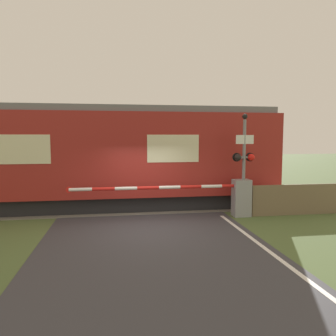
# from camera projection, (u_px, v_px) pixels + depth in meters

# --- Properties ---
(ground_plane) EXTENTS (80.00, 80.00, 0.00)m
(ground_plane) POSITION_uv_depth(u_px,v_px,m) (147.00, 227.00, 10.11)
(ground_plane) COLOR #4C6033
(track_bed) EXTENTS (36.00, 3.20, 0.13)m
(track_bed) POSITION_uv_depth(u_px,v_px,m) (140.00, 205.00, 13.25)
(track_bed) COLOR #666056
(track_bed) RESTS_ON ground_plane
(train) EXTENTS (18.78, 2.97, 3.93)m
(train) POSITION_uv_depth(u_px,v_px,m) (33.00, 158.00, 12.43)
(train) COLOR black
(train) RESTS_ON ground_plane
(crossing_barrier) EXTENTS (6.26, 0.44, 1.30)m
(crossing_barrier) POSITION_uv_depth(u_px,v_px,m) (228.00, 196.00, 11.42)
(crossing_barrier) COLOR gray
(crossing_barrier) RESTS_ON ground_plane
(signal_post) EXTENTS (0.78, 0.26, 3.57)m
(signal_post) POSITION_uv_depth(u_px,v_px,m) (244.00, 159.00, 11.21)
(signal_post) COLOR gray
(signal_post) RESTS_ON ground_plane
(roadside_fence) EXTENTS (3.59, 0.06, 1.10)m
(roadside_fence) POSITION_uv_depth(u_px,v_px,m) (300.00, 200.00, 11.73)
(roadside_fence) COLOR #726047
(roadside_fence) RESTS_ON ground_plane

